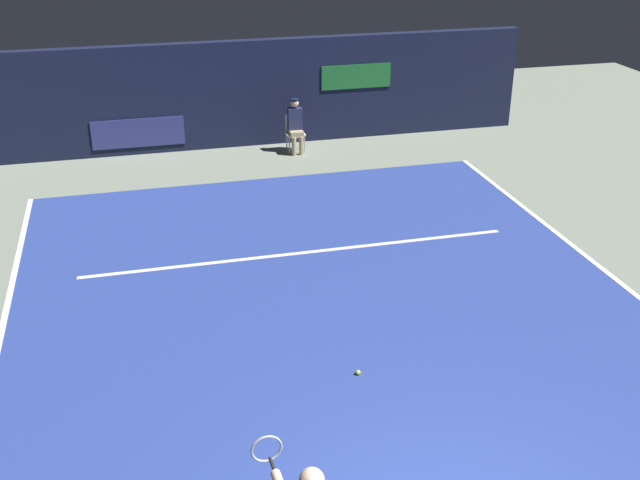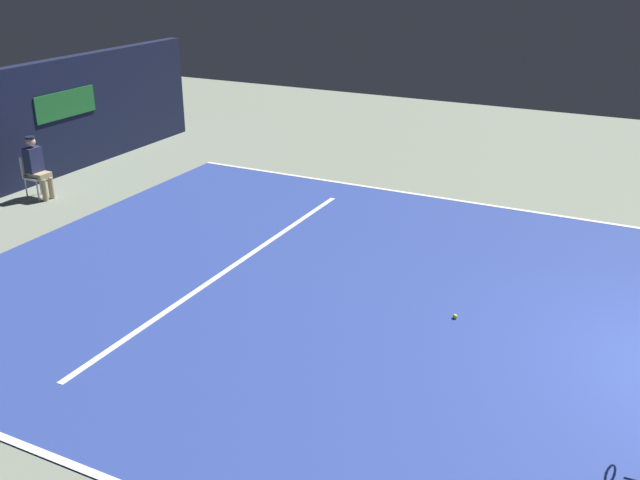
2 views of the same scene
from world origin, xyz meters
The scene contains 7 objects.
ground_plane centered at (0.00, 5.01, 0.00)m, with size 29.39×29.39×0.00m, color gray.
court_surface centered at (0.00, 5.01, 0.01)m, with size 9.92×12.01×0.01m, color navy.
line_sideline_left centered at (4.91, 5.01, 0.01)m, with size 0.10×12.01×0.01m, color white.
line_service centered at (0.00, 7.11, 0.01)m, with size 7.74×0.10×0.01m, color white.
back_wall centered at (0.00, 13.59, 1.30)m, with size 14.57×0.33×2.60m.
line_judge_on_chair centered at (1.17, 12.69, 0.69)m, with size 0.45×0.54×1.32m.
tennis_ball centered at (-0.08, 3.27, 0.05)m, with size 0.07×0.07×0.07m, color #CCE033.
Camera 1 is at (-2.74, -5.06, 6.14)m, focal length 43.44 mm.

